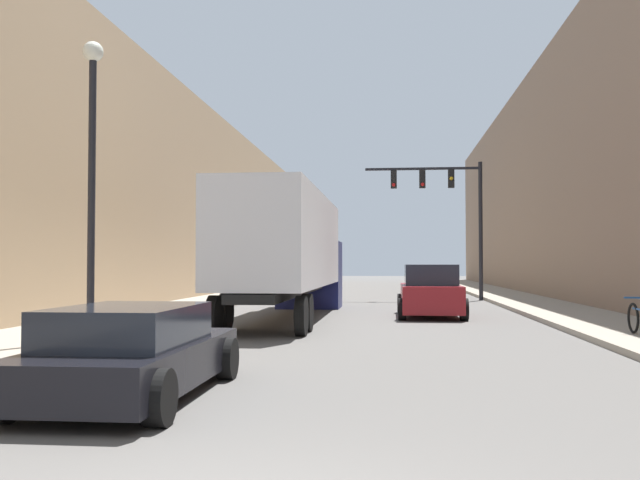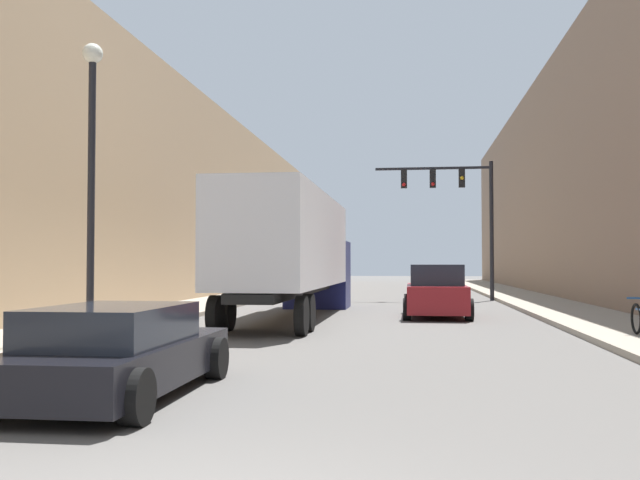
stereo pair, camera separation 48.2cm
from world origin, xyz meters
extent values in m
cube|color=gray|center=(7.09, 30.00, 0.07)|extent=(3.11, 80.00, 0.15)
cube|color=gray|center=(-7.09, 30.00, 0.07)|extent=(3.11, 80.00, 0.15)
cube|color=#846B56|center=(11.65, 30.00, 6.21)|extent=(6.00, 80.00, 12.42)
cube|color=tan|center=(-11.65, 30.00, 5.11)|extent=(6.00, 80.00, 10.22)
cube|color=silver|center=(-2.25, 17.51, 2.50)|extent=(2.49, 11.34, 2.81)
cube|color=black|center=(-2.25, 17.51, 0.95)|extent=(1.24, 11.34, 0.24)
cube|color=navy|center=(-2.25, 24.30, 1.34)|extent=(2.49, 2.25, 2.68)
cylinder|color=black|center=(-3.35, 13.04, 0.50)|extent=(0.25, 1.00, 1.00)
cylinder|color=black|center=(-1.16, 13.04, 0.50)|extent=(0.25, 1.00, 1.00)
cylinder|color=black|center=(-3.35, 14.24, 0.50)|extent=(0.25, 1.00, 1.00)
cylinder|color=black|center=(-1.16, 14.24, 0.50)|extent=(0.25, 1.00, 1.00)
cylinder|color=black|center=(-3.35, 24.30, 0.50)|extent=(0.25, 1.00, 1.00)
cylinder|color=black|center=(-1.16, 24.30, 0.50)|extent=(0.25, 1.00, 1.00)
cube|color=black|center=(-2.38, 4.90, 0.45)|extent=(1.81, 4.53, 0.55)
cube|color=#1E232D|center=(-2.38, 4.67, 0.98)|extent=(1.59, 2.49, 0.50)
cylinder|color=black|center=(-3.29, 6.46, 0.32)|extent=(0.25, 0.64, 0.64)
cylinder|color=black|center=(-1.48, 6.46, 0.32)|extent=(0.25, 0.64, 0.64)
cylinder|color=black|center=(-1.48, 3.23, 0.32)|extent=(0.25, 0.64, 0.64)
cube|color=maroon|center=(2.35, 19.96, 0.63)|extent=(1.92, 4.54, 0.88)
cube|color=#1E232D|center=(2.35, 19.73, 1.41)|extent=(1.69, 2.50, 0.69)
cylinder|color=black|center=(1.38, 21.53, 0.35)|extent=(0.25, 0.70, 0.70)
cylinder|color=black|center=(3.31, 21.53, 0.35)|extent=(0.25, 0.70, 0.70)
cylinder|color=black|center=(1.38, 18.29, 0.35)|extent=(0.25, 0.70, 0.70)
cylinder|color=black|center=(3.31, 18.29, 0.35)|extent=(0.25, 0.70, 0.70)
cylinder|color=black|center=(5.39, 30.94, 3.39)|extent=(0.20, 0.20, 6.78)
cube|color=black|center=(2.58, 30.94, 6.48)|extent=(5.62, 0.12, 0.12)
cube|color=black|center=(3.98, 30.94, 5.97)|extent=(0.30, 0.24, 0.90)
sphere|color=gold|center=(3.98, 30.80, 5.97)|extent=(0.18, 0.18, 0.18)
cube|color=black|center=(2.58, 30.94, 5.97)|extent=(0.30, 0.24, 0.90)
sphere|color=red|center=(2.58, 30.80, 5.69)|extent=(0.18, 0.18, 0.18)
cube|color=black|center=(1.17, 30.94, 5.97)|extent=(0.30, 0.24, 0.90)
sphere|color=red|center=(1.17, 30.80, 5.69)|extent=(0.18, 0.18, 0.18)
cylinder|color=black|center=(-5.39, 10.36, 3.12)|extent=(0.16, 0.16, 6.25)
sphere|color=silver|center=(-5.39, 10.36, 6.40)|extent=(0.44, 0.44, 0.44)
torus|color=black|center=(6.70, 13.01, 0.51)|extent=(0.06, 0.72, 0.72)
cube|color=#1E4C8C|center=(6.70, 12.96, 0.99)|extent=(0.44, 0.04, 0.04)
camera|label=1|loc=(1.07, -4.39, 1.79)|focal=40.00mm
camera|label=2|loc=(1.54, -4.34, 1.79)|focal=40.00mm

